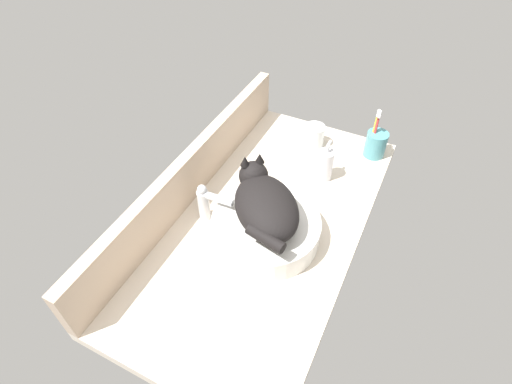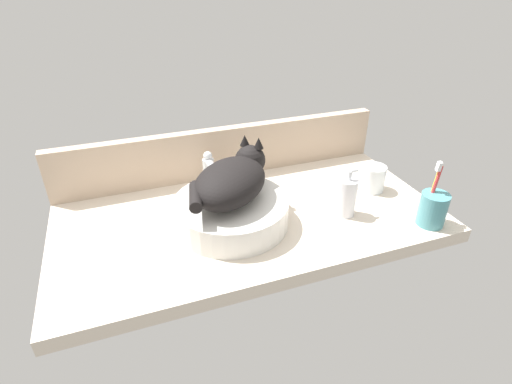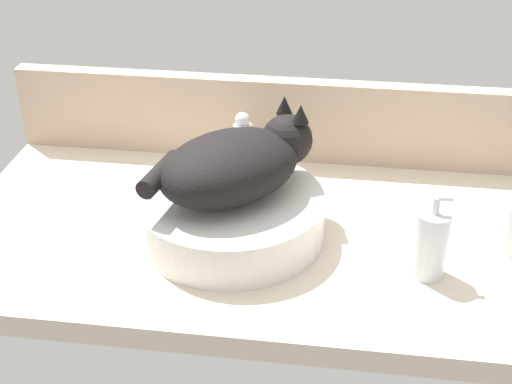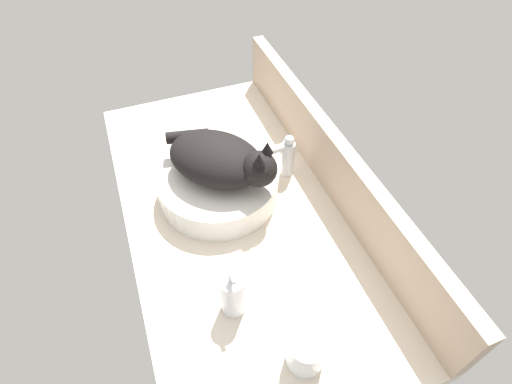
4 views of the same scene
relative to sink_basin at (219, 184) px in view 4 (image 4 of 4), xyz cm
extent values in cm
cube|color=beige|center=(6.34, 2.84, -5.84)|extent=(110.30, 56.91, 4.00)
cube|color=tan|center=(6.34, 29.49, 4.59)|extent=(110.30, 3.60, 16.86)
cylinder|color=silver|center=(0.00, 0.00, 0.00)|extent=(31.86, 31.86, 7.68)
ellipsoid|color=black|center=(0.00, 0.00, 9.34)|extent=(29.81, 29.58, 11.00)
sphere|color=black|center=(8.56, 8.23, 10.84)|extent=(8.80, 8.80, 8.80)
cone|color=black|center=(7.76, 10.51, 16.24)|extent=(2.80, 2.80, 3.20)
cone|color=black|center=(10.81, 7.33, 16.24)|extent=(2.80, 2.80, 3.20)
cylinder|color=black|center=(-10.31, -4.60, 9.84)|extent=(5.38, 11.42, 3.20)
cylinder|color=silver|center=(-1.04, 20.43, 1.66)|extent=(3.60, 3.60, 11.00)
cylinder|color=silver|center=(-0.79, 15.43, 6.56)|extent=(2.71, 10.10, 2.20)
sphere|color=silver|center=(-1.04, 20.43, 8.36)|extent=(2.80, 2.80, 2.80)
cylinder|color=silver|center=(32.58, -6.73, 1.83)|extent=(5.35, 5.35, 11.35)
cylinder|color=silver|center=(32.58, -6.73, 8.91)|extent=(1.20, 1.20, 2.80)
cylinder|color=silver|center=(33.78, -6.73, 10.31)|extent=(2.20, 1.00, 1.00)
cylinder|color=white|center=(48.12, 3.33, 0.34)|extent=(7.57, 7.57, 8.37)
cylinder|color=silver|center=(48.12, 3.33, -1.34)|extent=(6.66, 6.66, 5.01)
camera|label=1|loc=(-68.51, -30.50, 90.61)|focal=28.00mm
camera|label=2|loc=(-25.16, -89.41, 61.00)|focal=28.00mm
camera|label=3|loc=(18.20, -100.11, 65.47)|focal=50.00mm
camera|label=4|loc=(71.31, -16.12, 77.40)|focal=28.00mm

